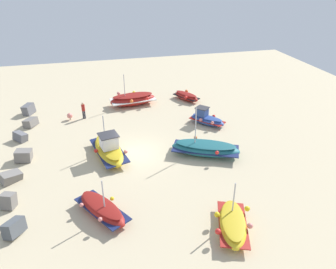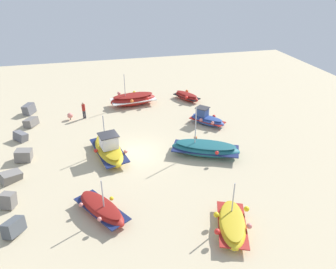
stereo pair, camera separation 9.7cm
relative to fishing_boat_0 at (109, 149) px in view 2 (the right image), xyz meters
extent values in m
plane|color=beige|center=(-0.19, -1.96, -0.64)|extent=(59.00, 59.00, 0.00)
ellipsoid|color=gold|center=(0.03, 0.01, -0.18)|extent=(5.32, 2.85, 1.02)
cube|color=navy|center=(0.03, 0.01, -0.13)|extent=(5.13, 2.82, 0.18)
ellipsoid|color=gold|center=(0.03, 0.01, 0.21)|extent=(4.67, 2.46, 0.24)
cube|color=white|center=(-0.22, -0.05, 0.79)|extent=(1.41, 1.44, 1.03)
cube|color=#333338|center=(-0.22, -0.05, 1.34)|extent=(1.63, 1.67, 0.06)
cylinder|color=#B7B7BC|center=(0.83, 0.18, 1.39)|extent=(0.08, 0.08, 2.22)
sphere|color=#EA7F75|center=(1.40, -0.71, 0.10)|extent=(0.30, 0.30, 0.30)
sphere|color=red|center=(-0.18, 0.98, 0.08)|extent=(0.30, 0.30, 0.30)
sphere|color=#EA7F75|center=(-0.90, -1.21, 0.11)|extent=(0.30, 0.30, 0.30)
ellipsoid|color=maroon|center=(9.96, -3.37, -0.05)|extent=(2.46, 5.06, 1.23)
cube|color=white|center=(9.96, -3.37, 0.01)|extent=(2.48, 4.87, 0.14)
ellipsoid|color=maroon|center=(9.96, -3.37, 0.45)|extent=(2.14, 4.45, 0.23)
cylinder|color=#B7B7BC|center=(9.85, -2.54, 1.69)|extent=(0.08, 0.08, 2.30)
sphere|color=#EA7F75|center=(10.86, -1.97, 0.48)|extent=(0.36, 0.36, 0.36)
sphere|color=orange|center=(8.85, -3.08, 0.27)|extent=(0.36, 0.36, 0.36)
sphere|color=yellow|center=(11.07, -3.66, 0.34)|extent=(0.36, 0.36, 0.36)
sphere|color=red|center=(9.06, -4.77, 0.32)|extent=(0.36, 0.36, 0.36)
ellipsoid|color=gold|center=(-9.77, -6.10, -0.24)|extent=(4.12, 2.72, 0.86)
cube|color=maroon|center=(-9.77, -6.10, -0.21)|extent=(3.98, 2.70, 0.13)
ellipsoid|color=gold|center=(-9.77, -6.10, 0.09)|extent=(3.62, 2.37, 0.19)
cylinder|color=#B7B7BC|center=(-9.12, -6.32, 1.12)|extent=(0.08, 0.08, 1.94)
sphere|color=yellow|center=(-9.11, -7.27, 0.10)|extent=(0.33, 0.33, 0.33)
sphere|color=yellow|center=(-9.16, -5.37, 0.09)|extent=(0.33, 0.33, 0.33)
sphere|color=#EA7F75|center=(-10.37, -6.83, 0.03)|extent=(0.33, 0.33, 0.33)
sphere|color=red|center=(-10.42, -4.93, 0.09)|extent=(0.33, 0.33, 0.33)
ellipsoid|color=maroon|center=(-6.78, 0.98, -0.21)|extent=(4.17, 3.31, 0.87)
cube|color=navy|center=(-6.78, 0.98, -0.17)|extent=(4.06, 3.26, 0.09)
ellipsoid|color=maroon|center=(-6.78, 0.98, 0.15)|extent=(3.67, 2.90, 0.15)
cylinder|color=#B7B7BC|center=(-7.05, 0.81, 1.12)|extent=(0.08, 0.08, 1.82)
sphere|color=#EA7F75|center=(-8.00, 1.13, 0.13)|extent=(0.26, 0.26, 0.26)
sphere|color=yellow|center=(-6.37, 0.32, 0.16)|extent=(0.26, 0.26, 0.26)
sphere|color=#EA7F75|center=(-6.38, 2.14, 0.05)|extent=(0.26, 0.26, 0.26)
ellipsoid|color=#2D4C9E|center=(3.58, -9.43, -0.26)|extent=(3.36, 3.21, 0.80)
cube|color=maroon|center=(3.58, -9.43, -0.22)|extent=(3.28, 3.14, 0.10)
ellipsoid|color=navy|center=(3.58, -9.43, 0.07)|extent=(2.95, 2.81, 0.15)
cube|color=#2D4784|center=(4.01, -9.04, 0.50)|extent=(1.29, 1.29, 0.75)
cube|color=#333338|center=(4.01, -9.04, 0.91)|extent=(1.50, 1.49, 0.06)
sphere|color=#EA7F75|center=(2.43, -9.49, 0.04)|extent=(0.31, 0.31, 0.31)
sphere|color=red|center=(3.85, -10.17, -0.01)|extent=(0.31, 0.31, 0.31)
sphere|color=#EA7F75|center=(3.31, -8.69, 0.03)|extent=(0.31, 0.31, 0.31)
sphere|color=#EA7F75|center=(4.73, -9.36, -0.04)|extent=(0.31, 0.31, 0.31)
ellipsoid|color=#1E6670|center=(-1.56, -7.41, -0.15)|extent=(4.06, 5.70, 1.04)
cube|color=navy|center=(-1.56, -7.41, -0.10)|extent=(4.02, 5.53, 0.14)
ellipsoid|color=#1A565F|center=(-1.56, -7.41, 0.26)|extent=(3.56, 5.01, 0.21)
cylinder|color=#B7B7BC|center=(-1.21, -6.64, 1.82)|extent=(0.08, 0.08, 2.96)
sphere|color=orange|center=(-0.17, -7.02, 0.19)|extent=(0.28, 0.28, 0.28)
sphere|color=red|center=(-2.96, -7.80, 0.26)|extent=(0.28, 0.28, 0.28)
ellipsoid|color=maroon|center=(9.94, -9.29, -0.24)|extent=(3.36, 2.59, 0.83)
cube|color=black|center=(9.94, -9.29, -0.20)|extent=(3.26, 2.54, 0.10)
ellipsoid|color=maroon|center=(9.94, -9.29, 0.10)|extent=(2.95, 2.27, 0.16)
sphere|color=red|center=(9.11, -9.01, 0.04)|extent=(0.34, 0.34, 0.34)
sphere|color=orange|center=(10.77, -9.57, 0.10)|extent=(0.34, 0.34, 0.34)
cylinder|color=#2D2D38|center=(7.74, 1.85, -0.23)|extent=(0.14, 0.14, 0.81)
cylinder|color=#2D2D38|center=(7.70, 1.69, -0.23)|extent=(0.14, 0.14, 0.81)
cylinder|color=maroon|center=(7.72, 1.77, 0.49)|extent=(0.32, 0.32, 0.63)
sphere|color=tan|center=(7.72, 1.77, 0.92)|extent=(0.22, 0.22, 0.22)
cube|color=#4C5156|center=(-7.12, 5.83, -0.22)|extent=(1.57, 1.25, 1.16)
cube|color=slate|center=(-4.62, 6.55, -0.17)|extent=(1.09, 1.07, 1.06)
cube|color=slate|center=(-1.76, 6.88, -0.30)|extent=(1.46, 1.68, 1.01)
cube|color=slate|center=(0.95, 6.40, -0.22)|extent=(1.15, 1.29, 1.02)
cube|color=slate|center=(4.40, 7.13, -0.28)|extent=(1.39, 1.43, 0.92)
cube|color=slate|center=(7.23, 6.63, -0.29)|extent=(1.59, 1.38, 0.86)
cube|color=slate|center=(10.19, 7.15, -0.15)|extent=(1.46, 1.31, 1.08)
cylinder|color=#3F3F42|center=(7.72, 3.11, -0.56)|extent=(0.08, 0.08, 0.16)
sphere|color=#EA7F75|center=(7.72, 3.11, -0.21)|extent=(0.53, 0.53, 0.53)
camera|label=1|loc=(-22.43, 0.80, 12.78)|focal=34.91mm
camera|label=2|loc=(-22.45, 0.70, 12.78)|focal=34.91mm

